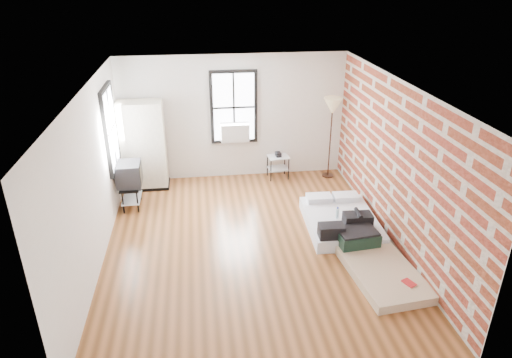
{
  "coord_description": "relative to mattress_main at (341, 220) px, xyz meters",
  "views": [
    {
      "loc": [
        -0.81,
        -6.77,
        4.45
      ],
      "look_at": [
        0.14,
        0.3,
        1.13
      ],
      "focal_mm": 32.0,
      "sensor_mm": 36.0,
      "label": 1
    }
  ],
  "objects": [
    {
      "name": "side_table",
      "position": [
        -0.77,
        2.37,
        0.27
      ],
      "size": [
        0.51,
        0.42,
        0.63
      ],
      "rotation": [
        0.0,
        0.0,
        0.1
      ],
      "color": "black",
      "rests_on": "ground"
    },
    {
      "name": "floor_lamp",
      "position": [
        0.41,
        2.3,
        1.45
      ],
      "size": [
        0.4,
        0.4,
        1.86
      ],
      "color": "black",
      "rests_on": "ground"
    },
    {
      "name": "wardrobe",
      "position": [
        -3.74,
        2.3,
        0.81
      ],
      "size": [
        0.98,
        0.57,
        1.93
      ],
      "rotation": [
        0.0,
        0.0,
        -0.0
      ],
      "color": "black",
      "rests_on": "ground"
    },
    {
      "name": "room_shell",
      "position": [
        -1.51,
        0.01,
        1.59
      ],
      "size": [
        5.02,
        6.02,
        2.8
      ],
      "color": "silver",
      "rests_on": "ground"
    },
    {
      "name": "tv_stand",
      "position": [
        -3.96,
        1.39,
        0.53
      ],
      "size": [
        0.48,
        0.68,
        0.95
      ],
      "rotation": [
        0.0,
        0.0,
        0.01
      ],
      "color": "black",
      "rests_on": "ground"
    },
    {
      "name": "mattress_main",
      "position": [
        0.0,
        0.0,
        0.0
      ],
      "size": [
        1.33,
        1.76,
        0.55
      ],
      "rotation": [
        0.0,
        0.0,
        -0.04
      ],
      "color": "white",
      "rests_on": "ground"
    },
    {
      "name": "ground",
      "position": [
        -1.74,
        -0.35,
        -0.15
      ],
      "size": [
        6.0,
        6.0,
        0.0
      ],
      "primitive_type": "plane",
      "color": "#583317",
      "rests_on": "ground"
    },
    {
      "name": "mattress_bare",
      "position": [
        0.17,
        -1.27,
        -0.03
      ],
      "size": [
        1.15,
        1.94,
        0.4
      ],
      "rotation": [
        0.0,
        0.0,
        0.1
      ],
      "color": "#C3B08D",
      "rests_on": "ground"
    }
  ]
}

